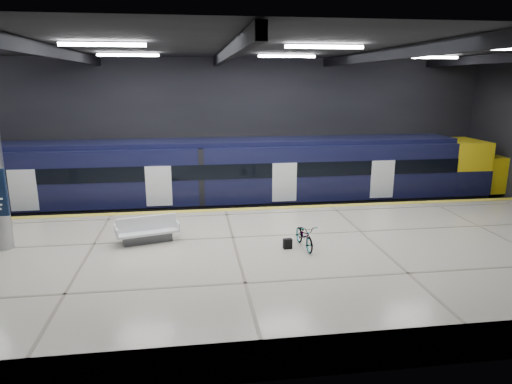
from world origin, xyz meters
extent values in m
plane|color=black|center=(0.00, 0.00, 0.00)|extent=(30.00, 30.00, 0.00)
cube|color=black|center=(0.00, 8.00, 4.00)|extent=(30.00, 0.10, 8.00)
cube|color=black|center=(0.00, -8.00, 4.00)|extent=(30.00, 0.10, 8.00)
cube|color=black|center=(0.00, 0.00, 8.00)|extent=(30.00, 16.00, 0.10)
cube|color=black|center=(-6.00, 0.00, 7.75)|extent=(0.25, 16.00, 0.40)
cube|color=black|center=(0.00, 0.00, 7.75)|extent=(0.25, 16.00, 0.40)
cube|color=black|center=(6.00, 0.00, 7.75)|extent=(0.25, 16.00, 0.40)
cube|color=white|center=(-4.00, -2.00, 7.88)|extent=(2.60, 0.18, 0.10)
cube|color=white|center=(3.00, -2.00, 7.88)|extent=(2.60, 0.18, 0.10)
cube|color=white|center=(-4.00, 4.00, 7.88)|extent=(2.60, 0.18, 0.10)
cube|color=white|center=(3.00, 4.00, 7.88)|extent=(2.60, 0.18, 0.10)
cube|color=white|center=(10.00, 4.00, 7.88)|extent=(2.60, 0.18, 0.10)
cube|color=beige|center=(0.00, -2.50, 0.55)|extent=(30.00, 11.00, 1.10)
cube|color=yellow|center=(0.00, 2.75, 1.11)|extent=(30.00, 0.40, 0.01)
cube|color=gray|center=(0.00, 4.78, 0.08)|extent=(30.00, 0.08, 0.16)
cube|color=gray|center=(0.00, 6.22, 0.08)|extent=(30.00, 0.08, 0.16)
cube|color=black|center=(0.00, 5.50, 0.55)|extent=(24.00, 2.58, 0.80)
cube|color=black|center=(0.00, 5.50, 2.33)|extent=(24.00, 2.80, 2.75)
cube|color=black|center=(0.00, 5.50, 3.82)|extent=(24.00, 2.30, 0.24)
cube|color=black|center=(0.00, 4.09, 2.60)|extent=(24.00, 0.04, 0.70)
cube|color=white|center=(3.00, 4.08, 2.00)|extent=(1.20, 0.05, 1.90)
cube|color=yellow|center=(13.00, 5.50, 2.33)|extent=(2.00, 2.80, 2.75)
ellipsoid|color=yellow|center=(15.60, 5.50, 1.85)|extent=(3.60, 2.52, 1.90)
cube|color=black|center=(13.30, 5.50, 2.50)|extent=(1.60, 2.38, 0.80)
cube|color=#595B60|center=(-3.11, -1.06, 1.26)|extent=(1.80, 0.96, 0.32)
cube|color=white|center=(-3.11, -1.06, 1.51)|extent=(2.31, 1.43, 0.09)
cube|color=white|center=(-3.11, -1.06, 1.81)|extent=(2.10, 0.63, 0.54)
cube|color=white|center=(-4.14, -1.33, 1.64)|extent=(0.30, 0.90, 0.32)
cube|color=white|center=(-2.07, -0.78, 1.64)|extent=(0.30, 0.90, 0.32)
imported|color=#99999E|center=(2.40, -2.42, 1.54)|extent=(0.73, 1.72, 0.88)
cube|color=black|center=(1.80, -2.42, 1.28)|extent=(0.32, 0.21, 0.35)
camera|label=1|loc=(-1.40, -17.13, 6.81)|focal=32.00mm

